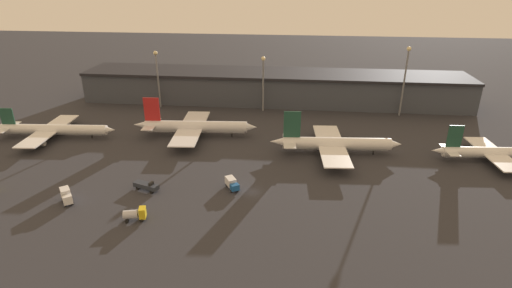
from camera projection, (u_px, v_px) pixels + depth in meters
ground at (252, 192)px, 109.72m from camera, size 600.00×600.00×0.00m
terminal_building at (274, 87)px, 183.75m from camera, size 173.25×24.19×13.88m
airplane_0 at (53, 130)px, 144.69m from camera, size 45.79×32.95×11.09m
airplane_1 at (194, 127)px, 145.84m from camera, size 45.59×36.10×14.52m
airplane_2 at (335, 144)px, 131.61m from camera, size 43.44×35.20×14.67m
airplane_3 at (497, 153)px, 126.56m from camera, size 42.16×26.94×12.00m
service_vehicle_1 at (146, 186)px, 110.28m from camera, size 7.78×4.52×2.84m
service_vehicle_2 at (66, 196)px, 104.14m from camera, size 5.07×5.55×3.71m
service_vehicle_3 at (135, 214)px, 96.62m from camera, size 5.69×3.44×3.35m
service_vehicle_4 at (232, 183)px, 110.95m from camera, size 4.84×6.00×2.95m
lamp_post_0 at (157, 72)px, 172.70m from camera, size 1.80×1.80×24.96m
lamp_post_1 at (263, 77)px, 168.41m from camera, size 1.80×1.80×23.56m
lamp_post_2 at (405, 73)px, 161.53m from camera, size 1.80×1.80×28.72m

